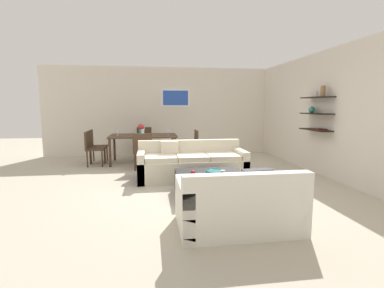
{
  "coord_description": "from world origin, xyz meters",
  "views": [
    {
      "loc": [
        -0.7,
        -5.48,
        1.51
      ],
      "look_at": [
        0.13,
        0.2,
        0.75
      ],
      "focal_mm": 26.75,
      "sensor_mm": 36.0,
      "label": 1
    }
  ],
  "objects_px": {
    "sofa_beige": "(191,165)",
    "apple_on_coffee_table": "(193,172)",
    "dining_chair_foot": "(143,149)",
    "dining_chair_left_near": "(92,146)",
    "loveseat_white": "(238,206)",
    "wine_glass_foot": "(143,131)",
    "candle_jar": "(223,172)",
    "dining_chair_right_near": "(192,144)",
    "dining_chair_head": "(144,140)",
    "coffee_table": "(210,184)",
    "dining_table": "(143,137)",
    "dining_chair_left_far": "(95,144)",
    "wine_glass_head": "(144,129)",
    "decorative_bowl": "(215,172)",
    "centerpiece_vase": "(141,129)",
    "wine_glass_left_far": "(118,131)",
    "wine_glass_right_near": "(168,130)",
    "wine_glass_left_near": "(117,131)"
  },
  "relations": [
    {
      "from": "decorative_bowl",
      "to": "dining_chair_left_far",
      "type": "bearing_deg",
      "value": 127.22
    },
    {
      "from": "dining_chair_left_near",
      "to": "wine_glass_head",
      "type": "distance_m",
      "value": 1.5
    },
    {
      "from": "loveseat_white",
      "to": "dining_chair_left_near",
      "type": "height_order",
      "value": "dining_chair_left_near"
    },
    {
      "from": "sofa_beige",
      "to": "apple_on_coffee_table",
      "type": "distance_m",
      "value": 1.24
    },
    {
      "from": "dining_chair_right_near",
      "to": "dining_chair_left_near",
      "type": "bearing_deg",
      "value": 180.0
    },
    {
      "from": "wine_glass_foot",
      "to": "wine_glass_head",
      "type": "bearing_deg",
      "value": 90.0
    },
    {
      "from": "decorative_bowl",
      "to": "candle_jar",
      "type": "relative_size",
      "value": 3.49
    },
    {
      "from": "loveseat_white",
      "to": "dining_chair_left_near",
      "type": "distance_m",
      "value": 4.9
    },
    {
      "from": "candle_jar",
      "to": "centerpiece_vase",
      "type": "relative_size",
      "value": 0.31
    },
    {
      "from": "dining_chair_right_near",
      "to": "wine_glass_foot",
      "type": "distance_m",
      "value": 1.36
    },
    {
      "from": "wine_glass_foot",
      "to": "wine_glass_right_near",
      "type": "bearing_deg",
      "value": 26.58
    },
    {
      "from": "dining_chair_left_near",
      "to": "wine_glass_left_far",
      "type": "distance_m",
      "value": 0.8
    },
    {
      "from": "loveseat_white",
      "to": "wine_glass_foot",
      "type": "height_order",
      "value": "wine_glass_foot"
    },
    {
      "from": "dining_chair_right_near",
      "to": "dining_chair_foot",
      "type": "distance_m",
      "value": 1.46
    },
    {
      "from": "wine_glass_foot",
      "to": "dining_table",
      "type": "bearing_deg",
      "value": 90.0
    },
    {
      "from": "wine_glass_left_near",
      "to": "wine_glass_foot",
      "type": "height_order",
      "value": "wine_glass_foot"
    },
    {
      "from": "wine_glass_foot",
      "to": "centerpiece_vase",
      "type": "height_order",
      "value": "centerpiece_vase"
    },
    {
      "from": "wine_glass_left_near",
      "to": "apple_on_coffee_table",
      "type": "bearing_deg",
      "value": -62.67
    },
    {
      "from": "dining_table",
      "to": "wine_glass_right_near",
      "type": "relative_size",
      "value": 10.67
    },
    {
      "from": "loveseat_white",
      "to": "candle_jar",
      "type": "height_order",
      "value": "loveseat_white"
    },
    {
      "from": "apple_on_coffee_table",
      "to": "wine_glass_foot",
      "type": "relative_size",
      "value": 0.41
    },
    {
      "from": "candle_jar",
      "to": "coffee_table",
      "type": "bearing_deg",
      "value": 148.75
    },
    {
      "from": "candle_jar",
      "to": "dining_chair_head",
      "type": "bearing_deg",
      "value": 108.56
    },
    {
      "from": "dining_chair_right_near",
      "to": "wine_glass_left_near",
      "type": "bearing_deg",
      "value": 176.91
    },
    {
      "from": "wine_glass_left_near",
      "to": "wine_glass_right_near",
      "type": "bearing_deg",
      "value": 0.0
    },
    {
      "from": "decorative_bowl",
      "to": "dining_table",
      "type": "xyz_separation_m",
      "value": [
        -1.25,
        3.11,
        0.27
      ]
    },
    {
      "from": "dining_table",
      "to": "wine_glass_left_near",
      "type": "xyz_separation_m",
      "value": [
        -0.66,
        -0.13,
        0.19
      ]
    },
    {
      "from": "dining_chair_left_far",
      "to": "coffee_table",
      "type": "bearing_deg",
      "value": -53.09
    },
    {
      "from": "dining_table",
      "to": "wine_glass_left_near",
      "type": "relative_size",
      "value": 9.85
    },
    {
      "from": "candle_jar",
      "to": "dining_chair_left_far",
      "type": "xyz_separation_m",
      "value": [
        -2.66,
        3.4,
        0.09
      ]
    },
    {
      "from": "dining_chair_left_far",
      "to": "dining_chair_left_near",
      "type": "height_order",
      "value": "same"
    },
    {
      "from": "loveseat_white",
      "to": "dining_table",
      "type": "relative_size",
      "value": 0.84
    },
    {
      "from": "dining_table",
      "to": "wine_glass_foot",
      "type": "distance_m",
      "value": 0.5
    },
    {
      "from": "wine_glass_head",
      "to": "wine_glass_left_far",
      "type": "bearing_deg",
      "value": -153.42
    },
    {
      "from": "loveseat_white",
      "to": "wine_glass_foot",
      "type": "distance_m",
      "value": 4.19
    },
    {
      "from": "sofa_beige",
      "to": "centerpiece_vase",
      "type": "bearing_deg",
      "value": 119.47
    },
    {
      "from": "loveseat_white",
      "to": "wine_glass_right_near",
      "type": "height_order",
      "value": "wine_glass_right_near"
    },
    {
      "from": "candle_jar",
      "to": "wine_glass_foot",
      "type": "relative_size",
      "value": 0.48
    },
    {
      "from": "apple_on_coffee_table",
      "to": "wine_glass_head",
      "type": "distance_m",
      "value": 3.69
    },
    {
      "from": "dining_chair_left_far",
      "to": "wine_glass_head",
      "type": "relative_size",
      "value": 5.0
    },
    {
      "from": "coffee_table",
      "to": "dining_table",
      "type": "relative_size",
      "value": 0.64
    },
    {
      "from": "centerpiece_vase",
      "to": "sofa_beige",
      "type": "bearing_deg",
      "value": -60.53
    },
    {
      "from": "centerpiece_vase",
      "to": "apple_on_coffee_table",
      "type": "bearing_deg",
      "value": -73.44
    },
    {
      "from": "dining_chair_foot",
      "to": "dining_chair_left_near",
      "type": "bearing_deg",
      "value": 151.69
    },
    {
      "from": "dining_chair_left_far",
      "to": "centerpiece_vase",
      "type": "xyz_separation_m",
      "value": [
        1.23,
        -0.18,
        0.41
      ]
    },
    {
      "from": "dining_chair_head",
      "to": "apple_on_coffee_table",
      "type": "bearing_deg",
      "value": -77.68
    },
    {
      "from": "decorative_bowl",
      "to": "candle_jar",
      "type": "bearing_deg",
      "value": -25.6
    },
    {
      "from": "centerpiece_vase",
      "to": "decorative_bowl",
      "type": "bearing_deg",
      "value": -67.44
    },
    {
      "from": "apple_on_coffee_table",
      "to": "dining_chair_head",
      "type": "xyz_separation_m",
      "value": [
        -0.88,
        4.03,
        0.09
      ]
    },
    {
      "from": "loveseat_white",
      "to": "dining_chair_right_near",
      "type": "height_order",
      "value": "dining_chair_right_near"
    }
  ]
}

